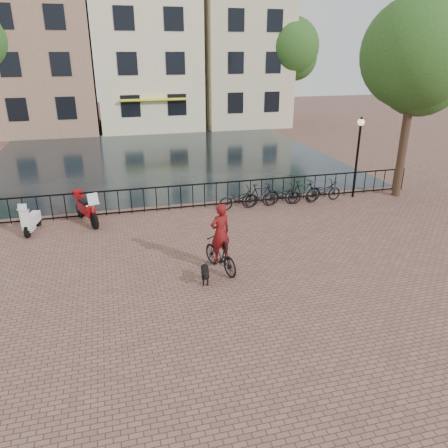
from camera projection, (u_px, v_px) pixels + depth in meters
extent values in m
plane|color=brown|center=(255.00, 311.00, 11.01)|extent=(100.00, 100.00, 0.00)
plane|color=black|center=(163.00, 158.00, 26.53)|extent=(20.00, 20.00, 0.00)
cube|color=black|center=(192.00, 185.00, 17.82)|extent=(20.00, 0.05, 0.05)
cube|color=black|center=(193.00, 206.00, 18.16)|extent=(20.00, 0.05, 0.05)
cube|color=#8B6651|center=(41.00, 52.00, 33.90)|extent=(7.50, 9.00, 12.00)
cube|color=beige|center=(146.00, 58.00, 36.00)|extent=(8.00, 9.00, 11.00)
cube|color=yellow|center=(154.00, 100.00, 32.86)|extent=(5.00, 0.60, 0.15)
cube|color=beige|center=(238.00, 48.00, 37.64)|extent=(7.00, 9.00, 12.50)
cylinder|color=black|center=(405.00, 133.00, 18.72)|extent=(0.36, 0.36, 5.60)
sphere|color=#214818|center=(417.00, 53.00, 17.54)|extent=(4.48, 4.48, 4.48)
cylinder|color=black|center=(288.00, 90.00, 37.00)|extent=(0.36, 0.36, 5.95)
sphere|color=#214818|center=(290.00, 47.00, 35.74)|extent=(4.76, 4.76, 4.76)
cylinder|color=black|center=(357.00, 162.00, 18.96)|extent=(0.10, 0.10, 3.20)
sphere|color=beige|center=(361.00, 122.00, 18.33)|extent=(0.30, 0.30, 0.30)
imported|color=black|center=(220.00, 254.00, 12.83)|extent=(1.01, 1.86, 1.07)
imported|color=#610E0F|center=(220.00, 227.00, 12.52)|extent=(0.88, 0.71, 2.10)
imported|color=black|center=(239.00, 198.00, 17.91)|extent=(1.77, 0.78, 0.90)
imported|color=black|center=(261.00, 195.00, 18.12)|extent=(1.69, 0.57, 1.00)
imported|color=black|center=(282.00, 195.00, 18.37)|extent=(1.74, 0.67, 0.90)
imported|color=black|center=(303.00, 192.00, 18.58)|extent=(1.68, 0.54, 1.00)
imported|color=black|center=(323.00, 191.00, 18.82)|extent=(1.76, 0.76, 0.90)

